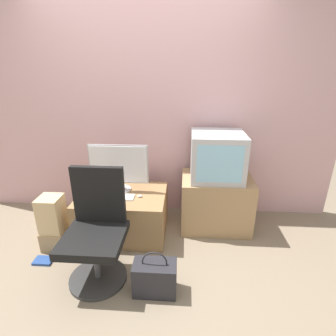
# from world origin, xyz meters

# --- Properties ---
(ground_plane) EXTENTS (12.00, 12.00, 0.00)m
(ground_plane) POSITION_xyz_m (0.00, 0.00, 0.00)
(ground_plane) COLOR #7F705B
(wall_back) EXTENTS (4.40, 0.05, 2.60)m
(wall_back) POSITION_xyz_m (0.00, 1.32, 1.30)
(wall_back) COLOR #CC9EA3
(wall_back) RESTS_ON ground_plane
(desk) EXTENTS (0.91, 0.68, 0.47)m
(desk) POSITION_xyz_m (-0.20, 0.76, 0.23)
(desk) COLOR #937047
(desk) RESTS_ON ground_plane
(side_stand) EXTENTS (0.76, 0.55, 0.60)m
(side_stand) POSITION_xyz_m (0.81, 0.96, 0.30)
(side_stand) COLOR #A37F56
(side_stand) RESTS_ON ground_plane
(main_monitor) EXTENTS (0.63, 0.23, 0.51)m
(main_monitor) POSITION_xyz_m (-0.24, 0.84, 0.73)
(main_monitor) COLOR #B2B2B7
(main_monitor) RESTS_ON desk
(keyboard) EXTENTS (0.37, 0.14, 0.01)m
(keyboard) POSITION_xyz_m (-0.24, 0.67, 0.48)
(keyboard) COLOR white
(keyboard) RESTS_ON desk
(mouse) EXTENTS (0.05, 0.04, 0.02)m
(mouse) POSITION_xyz_m (-0.00, 0.70, 0.48)
(mouse) COLOR silver
(mouse) RESTS_ON desk
(crt_tv) EXTENTS (0.55, 0.53, 0.49)m
(crt_tv) POSITION_xyz_m (0.79, 0.98, 0.84)
(crt_tv) COLOR #B7B7BC
(crt_tv) RESTS_ON side_stand
(office_chair) EXTENTS (0.49, 0.49, 0.96)m
(office_chair) POSITION_xyz_m (-0.27, 0.11, 0.42)
(office_chair) COLOR #333333
(office_chair) RESTS_ON ground_plane
(cardboard_box_lower) EXTENTS (0.23, 0.24, 0.20)m
(cardboard_box_lower) POSITION_xyz_m (-0.83, 0.45, 0.10)
(cardboard_box_lower) COLOR #A3845B
(cardboard_box_lower) RESTS_ON ground_plane
(cardboard_box_upper) EXTENTS (0.21, 0.22, 0.36)m
(cardboard_box_upper) POSITION_xyz_m (-0.83, 0.45, 0.38)
(cardboard_box_upper) COLOR #D1B27F
(cardboard_box_upper) RESTS_ON cardboard_box_lower
(handbag) EXTENTS (0.35, 0.19, 0.39)m
(handbag) POSITION_xyz_m (0.24, -0.05, 0.14)
(handbag) COLOR #232328
(handbag) RESTS_ON ground_plane
(book) EXTENTS (0.17, 0.12, 0.02)m
(book) POSITION_xyz_m (-0.86, 0.22, 0.01)
(book) COLOR navy
(book) RESTS_ON ground_plane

